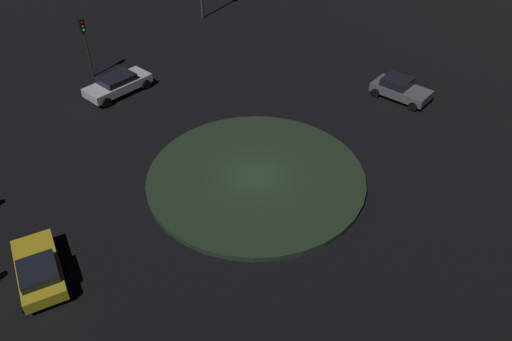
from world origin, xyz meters
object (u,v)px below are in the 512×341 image
(car_white, at_px, (118,84))
(car_yellow, at_px, (39,270))
(traffic_light_northeast, at_px, (85,37))
(car_grey, at_px, (400,89))

(car_white, height_order, car_yellow, car_white)
(car_white, height_order, traffic_light_northeast, traffic_light_northeast)
(car_white, xyz_separation_m, traffic_light_northeast, (2.82, 1.94, 2.34))
(traffic_light_northeast, bearing_deg, car_white, -0.46)
(car_yellow, distance_m, traffic_light_northeast, 19.08)
(car_yellow, bearing_deg, car_grey, -77.94)
(car_yellow, height_order, traffic_light_northeast, traffic_light_northeast)
(car_white, distance_m, traffic_light_northeast, 4.14)
(car_grey, bearing_deg, traffic_light_northeast, -147.61)
(car_yellow, relative_size, car_grey, 1.04)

